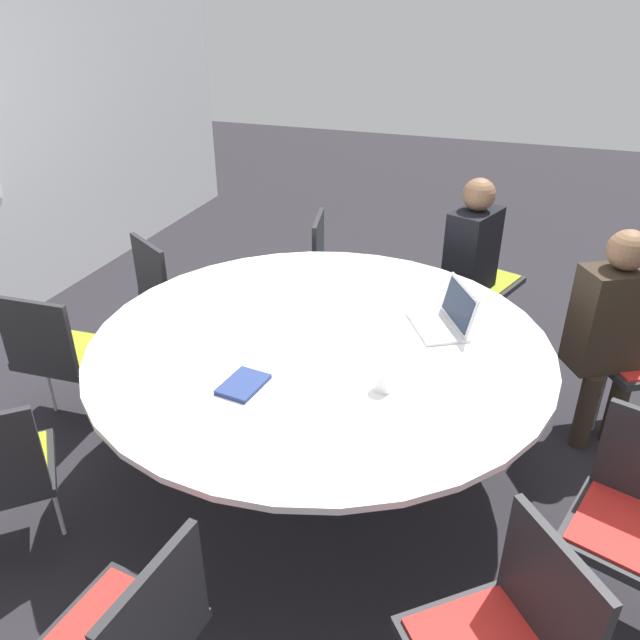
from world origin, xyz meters
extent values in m
plane|color=black|center=(0.00, 0.00, 0.00)|extent=(16.00, 16.00, 0.00)
cylinder|color=#B7B7BC|center=(0.00, 0.00, 0.01)|extent=(0.64, 0.64, 0.02)
cylinder|color=#B7B7BC|center=(0.00, 0.00, 0.37)|extent=(0.20, 0.20, 0.71)
cylinder|color=white|center=(0.00, 0.00, 0.74)|extent=(2.15, 2.15, 0.03)
cube|color=#262628|center=(0.86, -1.52, 0.42)|extent=(0.58, 0.59, 0.04)
cube|color=red|center=(0.86, -1.52, 0.45)|extent=(0.51, 0.52, 0.01)
cube|color=#262628|center=(1.03, -1.42, 0.64)|extent=(0.23, 0.38, 0.40)
cylinder|color=silver|center=(0.77, -1.36, 0.20)|extent=(0.02, 0.02, 0.40)
cube|color=#262628|center=(1.64, -0.62, 0.42)|extent=(0.56, 0.55, 0.04)
cube|color=olive|center=(1.64, -0.62, 0.45)|extent=(0.49, 0.48, 0.01)
cube|color=#262628|center=(1.70, -0.43, 0.64)|extent=(0.40, 0.18, 0.40)
cylinder|color=silver|center=(1.80, -0.68, 0.20)|extent=(0.02, 0.02, 0.40)
cylinder|color=silver|center=(1.47, -0.55, 0.20)|extent=(0.02, 0.02, 0.40)
cube|color=#262628|center=(1.42, 0.30, 0.42)|extent=(0.52, 0.50, 0.04)
cube|color=teal|center=(1.42, 0.30, 0.45)|extent=(0.46, 0.44, 0.01)
cube|color=#262628|center=(1.38, 0.49, 0.64)|extent=(0.42, 0.12, 0.40)
cylinder|color=silver|center=(1.59, 0.34, 0.20)|extent=(0.02, 0.02, 0.40)
cylinder|color=silver|center=(1.24, 0.26, 0.20)|extent=(0.02, 0.02, 0.40)
cube|color=#262628|center=(0.77, 1.22, 0.42)|extent=(0.59, 0.60, 0.04)
cube|color=teal|center=(0.77, 1.22, 0.45)|extent=(0.52, 0.52, 0.01)
cube|color=#262628|center=(0.61, 1.33, 0.64)|extent=(0.25, 0.37, 0.40)
cylinder|color=silver|center=(0.87, 1.38, 0.20)|extent=(0.02, 0.02, 0.40)
cylinder|color=silver|center=(0.68, 1.07, 0.20)|extent=(0.02, 0.02, 0.40)
cube|color=#262628|center=(-0.07, 1.45, 0.42)|extent=(0.44, 0.46, 0.04)
cube|color=olive|center=(-0.07, 1.45, 0.45)|extent=(0.39, 0.40, 0.01)
cube|color=#262628|center=(-0.27, 1.44, 0.64)|extent=(0.05, 0.42, 0.40)
cylinder|color=silver|center=(-0.08, 1.63, 0.20)|extent=(0.02, 0.02, 0.40)
cylinder|color=silver|center=(-0.06, 1.27, 0.20)|extent=(0.02, 0.02, 0.40)
cylinder|color=silver|center=(-0.84, 0.95, 0.20)|extent=(0.02, 0.02, 0.40)
cube|color=red|center=(-1.44, 0.18, 0.45)|extent=(0.43, 0.41, 0.01)
cube|color=#262628|center=(-1.46, -0.02, 0.64)|extent=(0.42, 0.08, 0.40)
cylinder|color=silver|center=(-1.26, 0.15, 0.20)|extent=(0.02, 0.02, 0.40)
cube|color=#262628|center=(-1.00, -1.07, 0.64)|extent=(0.34, 0.29, 0.40)
cube|color=#262628|center=(-0.45, -1.37, 0.42)|extent=(0.54, 0.55, 0.04)
cube|color=red|center=(-0.45, -1.37, 0.45)|extent=(0.47, 0.48, 0.01)
cylinder|color=silver|center=(-0.40, -1.20, 0.20)|extent=(0.02, 0.02, 0.40)
cylinder|color=#2D2319|center=(0.70, -1.44, 0.22)|extent=(0.10, 0.10, 0.44)
cylinder|color=#2D2319|center=(0.61, -1.28, 0.22)|extent=(0.10, 0.10, 0.44)
cube|color=#2D2319|center=(0.74, -1.31, 0.72)|extent=(0.37, 0.42, 0.55)
sphere|color=brown|center=(0.74, -1.31, 1.09)|extent=(0.20, 0.20, 0.20)
cylinder|color=black|center=(1.46, -0.66, 0.22)|extent=(0.10, 0.10, 0.44)
cylinder|color=black|center=(1.29, -0.59, 0.22)|extent=(0.10, 0.10, 0.44)
cube|color=black|center=(1.41, -0.53, 0.72)|extent=(0.41, 0.33, 0.55)
sphere|color=brown|center=(1.41, -0.53, 1.09)|extent=(0.20, 0.20, 0.20)
cube|color=silver|center=(0.28, -0.50, 0.76)|extent=(0.39, 0.35, 0.02)
cube|color=silver|center=(0.33, -0.59, 0.87)|extent=(0.31, 0.21, 0.20)
cube|color=black|center=(0.33, -0.58, 0.87)|extent=(0.28, 0.18, 0.17)
cube|color=navy|center=(-0.47, 0.17, 0.77)|extent=(0.23, 0.18, 0.02)
cylinder|color=white|center=(-0.30, -0.38, 0.80)|extent=(0.08, 0.08, 0.09)
camera|label=1|loc=(-2.38, -0.83, 2.23)|focal=35.00mm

